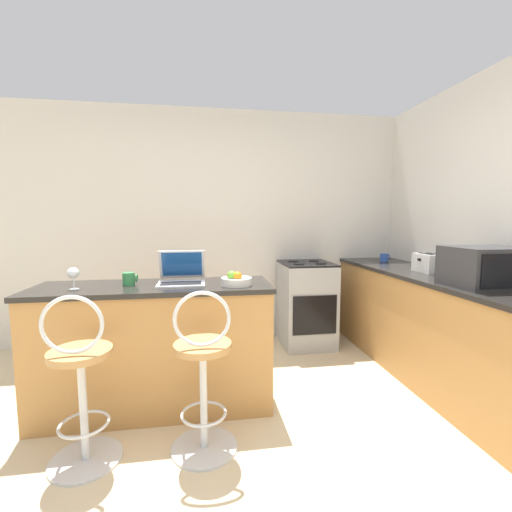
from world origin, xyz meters
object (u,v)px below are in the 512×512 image
Objects in this scene: wine_glass_short at (73,274)px; microwave at (488,267)px; stove_range at (306,304)px; fruit_bowl at (236,280)px; mug_blue at (384,258)px; mug_green at (129,279)px; laptop at (182,275)px; bar_stool_far at (203,377)px; toaster at (429,263)px; bar_stool_near at (81,385)px.

microwave is at bearing -6.73° from wine_glass_short.
fruit_bowl reaches higher than stove_range.
fruit_bowl is at bearing -147.74° from mug_blue.
wine_glass_short is (-0.33, -0.11, 0.06)m from mug_green.
microwave is (2.13, -0.48, 0.08)m from laptop.
mug_green reaches higher than bar_stool_far.
mug_blue is at bearing 37.91° from bar_stool_far.
laptop reaches higher than wine_glass_short.
wine_glass_short reaches higher than mug_green.
laptop is 3.30× the size of mug_green.
fruit_bowl reaches higher than mug_green.
laptop is at bearing 157.27° from fruit_bowl.
toaster reaches higher than mug_green.
toaster reaches higher than bar_stool_near.
wine_glass_short is at bearing -149.67° from stove_range.
bar_stool_far is 2.23m from toaster.
mug_blue is at bearing 88.67° from microwave.
toaster reaches higher than stove_range.
fruit_bowl reaches higher than bar_stool_near.
bar_stool_near is 1.00× the size of bar_stool_far.
bar_stool_far is 4.57× the size of fruit_bowl.
microwave is at bearing 2.86° from bar_stool_near.
mug_green is 0.99× the size of mug_blue.
microwave is at bearing -10.10° from mug_green.
stove_range is at bearing 41.93° from bar_stool_near.
fruit_bowl is at bearing -127.18° from stove_range.
mug_green is at bearing 169.90° from microwave.
stove_range is 4.25× the size of fruit_bowl.
toaster reaches higher than wine_glass_short.
microwave is at bearing -10.29° from fruit_bowl.
fruit_bowl is (0.39, -0.16, -0.02)m from laptop.
toaster reaches higher than mug_blue.
mug_blue reaches higher than bar_stool_far.
fruit_bowl is at bearing -22.73° from laptop.
microwave is (2.65, 0.13, 0.59)m from bar_stool_near.
fruit_bowl is 2.09m from mug_blue.
bar_stool_far is 1.08× the size of stove_range.
wine_glass_short is at bearing 151.20° from bar_stool_far.
bar_stool_far is 0.81m from laptop.
stove_range is at bearing 30.33° from wine_glass_short.
microwave is at bearing -91.33° from mug_blue.
mug_green is 0.47× the size of fruit_bowl.
wine_glass_short is (-0.70, -0.14, 0.05)m from laptop.
wine_glass_short is (-2.83, 0.33, -0.03)m from microwave.
toaster is 1.80m from fruit_bowl.
mug_green is at bearing -158.61° from mug_blue.
fruit_bowl is at bearing -0.95° from wine_glass_short.
bar_stool_far reaches higher than stove_range.
stove_range is 9.02× the size of mug_green.
bar_stool_far is 1.12m from wine_glass_short.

